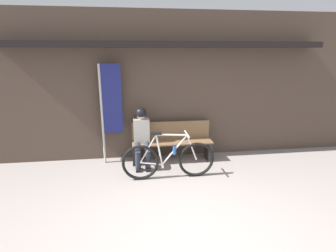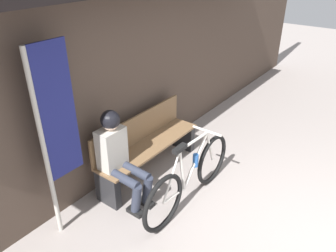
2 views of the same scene
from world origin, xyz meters
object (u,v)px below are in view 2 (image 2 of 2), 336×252
Objects in this scene: park_bench_near at (147,146)px; person_seated at (118,152)px; banner_pole at (54,125)px; bicycle at (190,177)px.

park_bench_near is 1.42× the size of person_seated.
banner_pole is (-1.32, 0.06, 0.88)m from park_bench_near.
bicycle is 1.44× the size of person_seated.
park_bench_near is at bearing 10.32° from person_seated.
banner_pole is at bearing 177.38° from park_bench_near.
bicycle is 0.93m from person_seated.
park_bench_near is at bearing -2.62° from banner_pole.
banner_pole is (-0.66, 0.18, 0.59)m from person_seated.
person_seated is 0.58× the size of banner_pole.
bicycle is at bearing -56.65° from person_seated.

